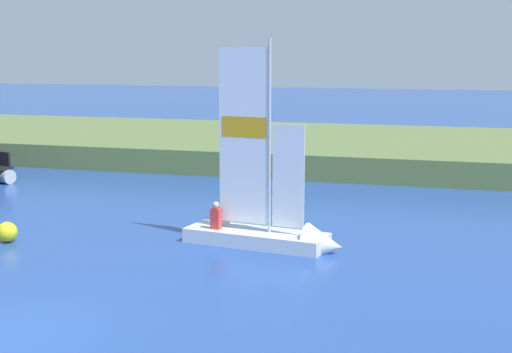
% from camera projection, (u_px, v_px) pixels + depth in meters
% --- Properties ---
extents(ground_plane, '(200.00, 200.00, 0.00)m').
position_uv_depth(ground_plane, '(16.00, 334.00, 14.48)').
color(ground_plane, '#234793').
extents(shore_bank, '(80.00, 14.42, 1.12)m').
position_uv_depth(shore_bank, '(304.00, 147.00, 38.72)').
color(shore_bank, '#5B703D').
rests_on(shore_bank, ground).
extents(sailboat, '(4.79, 1.87, 6.24)m').
position_uv_depth(sailboat, '(278.00, 231.00, 20.83)').
color(sailboat, silver).
rests_on(sailboat, ground).
extents(channel_buoy, '(0.60, 0.60, 0.60)m').
position_uv_depth(channel_buoy, '(7.00, 232.00, 21.43)').
color(channel_buoy, yellow).
rests_on(channel_buoy, ground).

